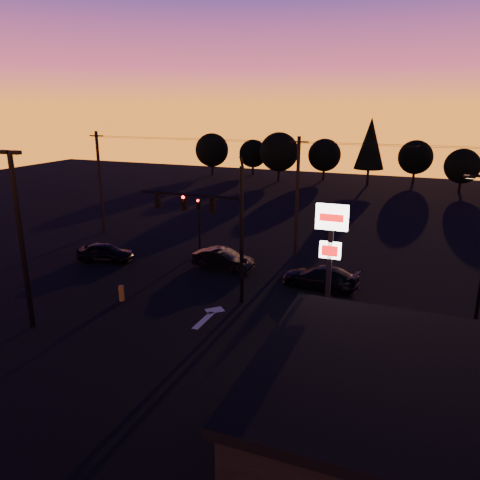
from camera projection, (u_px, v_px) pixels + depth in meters
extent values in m
plane|color=black|center=(187.00, 327.00, 24.52)|extent=(120.00, 120.00, 0.00)
cube|color=beige|center=(204.00, 320.00, 25.23)|extent=(0.35, 2.20, 0.01)
cube|color=beige|center=(215.00, 310.00, 26.47)|extent=(1.20, 1.20, 0.01)
cylinder|color=black|center=(242.00, 237.00, 26.42)|extent=(0.24, 0.24, 8.00)
cylinder|color=black|center=(242.00, 162.00, 25.25)|extent=(0.14, 0.52, 0.76)
cylinder|color=black|center=(189.00, 195.00, 26.97)|extent=(6.50, 0.16, 0.16)
cube|color=black|center=(212.00, 205.00, 26.59)|extent=(0.32, 0.22, 0.95)
sphere|color=black|center=(211.00, 199.00, 26.38)|extent=(0.18, 0.18, 0.18)
sphere|color=black|center=(211.00, 205.00, 26.46)|extent=(0.18, 0.18, 0.18)
sphere|color=black|center=(211.00, 210.00, 26.55)|extent=(0.18, 0.18, 0.18)
cube|color=black|center=(184.00, 203.00, 27.24)|extent=(0.32, 0.22, 0.95)
sphere|color=#FF0705|center=(183.00, 197.00, 27.02)|extent=(0.18, 0.18, 0.18)
sphere|color=black|center=(183.00, 202.00, 27.11)|extent=(0.18, 0.18, 0.18)
sphere|color=black|center=(183.00, 207.00, 27.19)|extent=(0.18, 0.18, 0.18)
cube|color=black|center=(158.00, 200.00, 27.88)|extent=(0.32, 0.22, 0.95)
sphere|color=black|center=(156.00, 195.00, 27.67)|extent=(0.18, 0.18, 0.18)
sphere|color=black|center=(156.00, 200.00, 27.75)|extent=(0.18, 0.18, 0.18)
sphere|color=black|center=(157.00, 205.00, 27.84)|extent=(0.18, 0.18, 0.18)
cube|color=black|center=(245.00, 261.00, 26.75)|extent=(0.22, 0.18, 0.28)
cylinder|color=black|center=(199.00, 231.00, 36.05)|extent=(0.14, 0.14, 3.60)
cube|color=black|center=(199.00, 205.00, 35.46)|extent=(0.30, 0.20, 0.90)
sphere|color=#FF0705|center=(198.00, 201.00, 35.26)|extent=(0.18, 0.18, 0.18)
sphere|color=black|center=(198.00, 204.00, 35.34)|extent=(0.18, 0.18, 0.18)
sphere|color=black|center=(198.00, 208.00, 35.42)|extent=(0.18, 0.18, 0.18)
cube|color=black|center=(22.00, 245.00, 23.27)|extent=(0.18, 0.18, 9.00)
cube|color=black|center=(4.00, 152.00, 22.12)|extent=(0.55, 0.30, 0.18)
cube|color=black|center=(15.00, 152.00, 21.87)|extent=(0.55, 0.30, 0.18)
cube|color=black|center=(329.00, 278.00, 22.45)|extent=(0.22, 0.22, 6.40)
cube|color=white|center=(332.00, 217.00, 21.61)|extent=(1.50, 0.25, 1.20)
cube|color=red|center=(331.00, 218.00, 21.49)|extent=(1.10, 0.02, 0.35)
cube|color=white|center=(330.00, 250.00, 22.06)|extent=(1.00, 0.22, 0.80)
cube|color=red|center=(330.00, 251.00, 21.94)|extent=(0.75, 0.02, 0.50)
cube|color=black|center=(470.00, 177.00, 22.64)|extent=(0.50, 0.22, 0.14)
plane|color=#FFB759|center=(469.00, 178.00, 22.66)|extent=(0.35, 0.35, 0.00)
cylinder|color=black|center=(100.00, 183.00, 41.46)|extent=(0.26, 0.26, 9.00)
cube|color=black|center=(96.00, 136.00, 40.31)|extent=(1.40, 0.10, 0.10)
cylinder|color=black|center=(297.00, 197.00, 35.01)|extent=(0.26, 0.26, 9.00)
cube|color=black|center=(299.00, 142.00, 33.87)|extent=(1.40, 0.10, 0.10)
cylinder|color=black|center=(185.00, 140.00, 36.57)|extent=(18.00, 0.02, 0.02)
cylinder|color=black|center=(189.00, 138.00, 37.09)|extent=(18.00, 0.02, 0.02)
cylinder|color=black|center=(192.00, 139.00, 37.64)|extent=(18.00, 0.02, 0.02)
cylinder|color=black|center=(432.00, 147.00, 30.12)|extent=(18.00, 0.02, 0.02)
cylinder|color=black|center=(432.00, 146.00, 30.64)|extent=(18.00, 0.02, 0.02)
cylinder|color=black|center=(432.00, 146.00, 31.19)|extent=(18.00, 0.02, 0.02)
cube|color=black|center=(479.00, 460.00, 12.62)|extent=(12.00, 8.00, 4.00)
cube|color=black|center=(352.00, 372.00, 17.80)|extent=(2.20, 0.05, 1.60)
cube|color=black|center=(437.00, 390.00, 16.73)|extent=(2.20, 0.05, 1.60)
cylinder|color=#B3891E|center=(122.00, 293.00, 27.66)|extent=(0.31, 0.31, 0.93)
cylinder|color=black|center=(212.00, 170.00, 76.71)|extent=(0.36, 0.36, 1.62)
sphere|color=black|center=(212.00, 150.00, 75.80)|extent=(5.36, 5.36, 5.36)
cylinder|color=black|center=(253.00, 170.00, 77.27)|extent=(0.36, 0.36, 1.38)
sphere|color=black|center=(253.00, 154.00, 76.50)|extent=(4.54, 4.54, 4.54)
cylinder|color=black|center=(279.00, 175.00, 70.61)|extent=(0.36, 0.36, 1.75)
sphere|color=black|center=(279.00, 152.00, 69.63)|extent=(5.77, 5.78, 5.78)
cylinder|color=black|center=(323.00, 175.00, 72.06)|extent=(0.36, 0.36, 1.50)
sphere|color=black|center=(324.00, 155.00, 71.22)|extent=(4.95, 4.95, 4.95)
cylinder|color=black|center=(368.00, 177.00, 66.76)|extent=(0.36, 0.36, 2.38)
cone|color=black|center=(370.00, 143.00, 65.43)|extent=(4.18, 4.18, 7.12)
cylinder|color=black|center=(413.00, 178.00, 69.19)|extent=(0.36, 0.36, 1.50)
sphere|color=black|center=(415.00, 157.00, 68.35)|extent=(4.95, 4.95, 4.95)
cylinder|color=black|center=(460.00, 187.00, 61.71)|extent=(0.36, 0.36, 1.38)
sphere|color=black|center=(462.00, 166.00, 60.94)|extent=(4.54, 4.54, 4.54)
imported|color=black|center=(105.00, 252.00, 34.54)|extent=(4.36, 2.56, 1.39)
imported|color=black|center=(223.00, 259.00, 32.97)|extent=(4.45, 1.84, 1.43)
imported|color=black|center=(320.00, 277.00, 29.54)|extent=(5.08, 2.59, 1.41)
imported|color=black|center=(421.00, 399.00, 17.48)|extent=(3.61, 4.96, 1.25)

